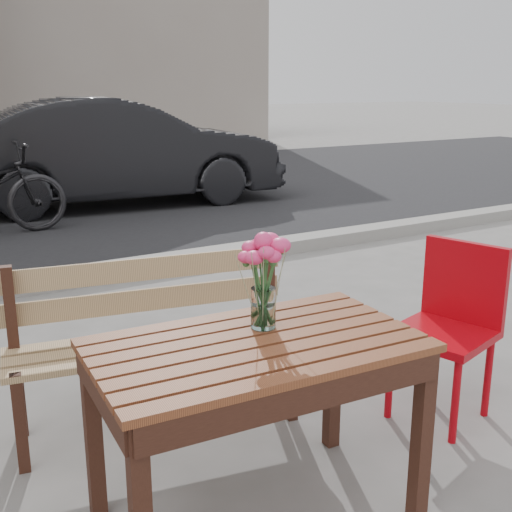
{
  "coord_description": "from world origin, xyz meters",
  "views": [
    {
      "loc": [
        -1.0,
        -1.84,
        1.52
      ],
      "look_at": [
        0.11,
        0.03,
        0.93
      ],
      "focal_mm": 45.0,
      "sensor_mm": 36.0,
      "label": 1
    }
  ],
  "objects_px": {
    "red_chair": "(451,318)",
    "main_vase": "(263,269)",
    "main_table": "(257,372)",
    "parked_car": "(118,152)"
  },
  "relations": [
    {
      "from": "red_chair",
      "to": "main_table",
      "type": "bearing_deg",
      "value": -95.92
    },
    {
      "from": "main_table",
      "to": "red_chair",
      "type": "distance_m",
      "value": 1.2
    },
    {
      "from": "main_table",
      "to": "red_chair",
      "type": "xyz_separation_m",
      "value": [
        1.17,
        0.21,
        -0.1
      ]
    },
    {
      "from": "red_chair",
      "to": "main_vase",
      "type": "bearing_deg",
      "value": -100.12
    },
    {
      "from": "main_table",
      "to": "parked_car",
      "type": "distance_m",
      "value": 6.47
    },
    {
      "from": "red_chair",
      "to": "parked_car",
      "type": "relative_size",
      "value": 0.2
    },
    {
      "from": "main_vase",
      "to": "parked_car",
      "type": "distance_m",
      "value": 6.36
    },
    {
      "from": "main_table",
      "to": "main_vase",
      "type": "relative_size",
      "value": 3.29
    },
    {
      "from": "main_table",
      "to": "main_vase",
      "type": "height_order",
      "value": "main_vase"
    },
    {
      "from": "red_chair",
      "to": "parked_car",
      "type": "bearing_deg",
      "value": 159.32
    }
  ]
}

